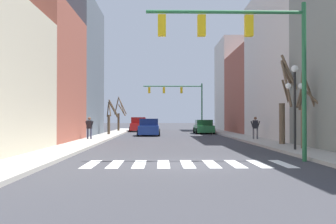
% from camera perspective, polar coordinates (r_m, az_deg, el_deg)
% --- Properties ---
extents(ground_plane, '(240.00, 240.00, 0.00)m').
position_cam_1_polar(ground_plane, '(14.69, 2.89, -7.63)').
color(ground_plane, '#38383D').
extents(sidewalk_left, '(2.06, 90.00, 0.15)m').
position_cam_1_polar(sidewalk_left, '(15.47, -20.06, -6.95)').
color(sidewalk_left, '#ADA89E').
rests_on(sidewalk_left, ground_plane).
extents(building_row_left, '(6.00, 33.38, 12.60)m').
position_cam_1_polar(building_row_left, '(29.05, -19.28, 5.54)').
color(building_row_left, '#BCB299').
rests_on(building_row_left, ground_plane).
extents(building_row_right, '(6.00, 49.62, 12.25)m').
position_cam_1_polar(building_row_right, '(35.87, 16.90, 5.09)').
color(building_row_right, gray).
rests_on(building_row_right, ground_plane).
extents(crosswalk_stripes, '(7.65, 2.60, 0.01)m').
position_cam_1_polar(crosswalk_stripes, '(14.87, 2.84, -7.54)').
color(crosswalk_stripes, white).
rests_on(crosswalk_stripes, ground_plane).
extents(traffic_signal_near, '(6.40, 0.28, 6.35)m').
position_cam_1_polar(traffic_signal_near, '(16.16, 11.25, 9.74)').
color(traffic_signal_near, '#236038').
rests_on(traffic_signal_near, ground_plane).
extents(traffic_signal_far, '(8.17, 0.28, 6.51)m').
position_cam_1_polar(traffic_signal_far, '(54.25, 1.76, 2.47)').
color(traffic_signal_far, '#236038').
rests_on(traffic_signal_far, ground_plane).
extents(street_lamp_right_corner, '(0.95, 0.36, 4.24)m').
position_cam_1_polar(street_lamp_right_corner, '(20.73, 17.92, 3.11)').
color(street_lamp_right_corner, black).
rests_on(street_lamp_right_corner, sidewalk_right).
extents(car_parked_right_mid, '(2.11, 4.74, 1.53)m').
position_cam_1_polar(car_parked_right_mid, '(43.71, 5.21, -2.19)').
color(car_parked_right_mid, '#236B38').
rests_on(car_parked_right_mid, ground_plane).
extents(car_parked_left_near, '(2.17, 4.79, 1.66)m').
position_cam_1_polar(car_parked_left_near, '(38.31, -2.77, -2.29)').
color(car_parked_left_near, navy).
rests_on(car_parked_left_near, ground_plane).
extents(car_at_intersection, '(2.18, 4.77, 1.82)m').
position_cam_1_polar(car_at_intersection, '(49.92, -4.26, -1.89)').
color(car_at_intersection, red).
rests_on(car_at_intersection, ground_plane).
extents(pedestrian_on_left_sidewalk, '(0.69, 0.34, 1.64)m').
position_cam_1_polar(pedestrian_on_left_sidewalk, '(30.07, -11.34, -2.01)').
color(pedestrian_on_left_sidewalk, '#282D47').
rests_on(pedestrian_on_left_sidewalk, sidewalk_left).
extents(pedestrian_near_right_corner, '(0.72, 0.28, 1.67)m').
position_cam_1_polar(pedestrian_near_right_corner, '(30.05, 12.56, -1.98)').
color(pedestrian_near_right_corner, '#4C4C51').
rests_on(pedestrian_near_right_corner, sidewalk_right).
extents(street_tree_right_mid, '(1.59, 2.47, 5.46)m').
position_cam_1_polar(street_tree_right_mid, '(24.87, 16.86, 1.35)').
color(street_tree_right_mid, brown).
rests_on(street_tree_right_mid, sidewalk_right).
extents(street_tree_left_near, '(1.63, 1.24, 4.25)m').
position_cam_1_polar(street_tree_left_near, '(49.46, -7.08, -0.47)').
color(street_tree_left_near, brown).
rests_on(street_tree_left_near, sidewalk_left).
extents(street_tree_right_near, '(1.24, 1.91, 3.40)m').
position_cam_1_polar(street_tree_right_near, '(38.69, -8.41, -0.86)').
color(street_tree_right_near, '#473828').
rests_on(street_tree_right_near, sidewalk_left).
extents(street_tree_left_mid, '(1.67, 1.91, 4.27)m').
position_cam_1_polar(street_tree_left_mid, '(21.66, 19.16, 0.01)').
color(street_tree_left_mid, brown).
rests_on(street_tree_left_mid, sidewalk_right).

